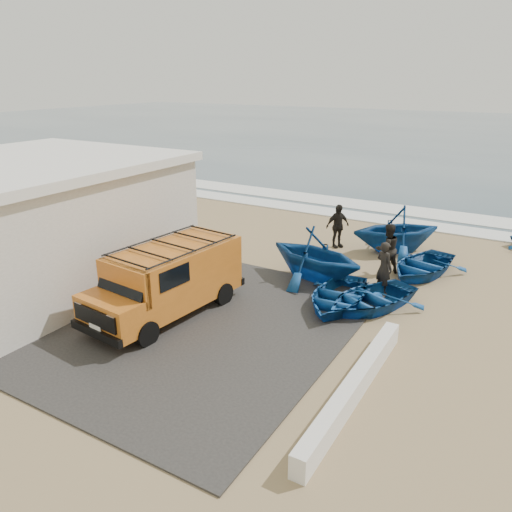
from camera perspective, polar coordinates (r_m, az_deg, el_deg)
The scene contains 16 objects.
ground at distance 16.38m, azimuth -1.87°, elevation -5.26°, with size 160.00×160.00×0.00m, color #9C825A.
slab at distance 16.06m, azimuth -11.82°, elevation -6.15°, with size 12.00×10.00×0.05m, color #373532.
ocean at distance 69.31m, azimuth 24.32°, elevation 12.46°, with size 180.00×88.00×0.01m, color #385166.
surf_line at distance 26.68m, azimuth 12.05°, elevation 4.41°, with size 180.00×1.60×0.06m, color white.
surf_wash at distance 28.99m, azimuth 13.68°, elevation 5.49°, with size 180.00×2.20×0.04m, color white.
building at distance 19.30m, azimuth -24.57°, elevation 3.69°, with size 8.40×9.40×4.30m.
parapet at distance 11.99m, azimuth 11.19°, elevation -14.44°, with size 0.35×6.00×0.55m, color silver.
van at distance 15.38m, azimuth -9.99°, elevation -2.47°, with size 2.52×5.33×2.21m.
boat_near_left at distance 16.14m, azimuth 9.30°, elevation -4.55°, with size 2.44×3.41×0.71m, color #134C96.
boat_near_right at distance 16.20m, azimuth 12.94°, elevation -4.69°, with size 2.46×3.44×0.71m, color #134C96.
boat_mid_left at distance 17.88m, azimuth 6.78°, elevation 0.21°, with size 3.21×3.72×1.96m, color #134C96.
boat_mid_right at distance 19.42m, azimuth 18.44°, elevation -1.02°, with size 2.50×3.51×0.73m, color #134C96.
boat_far_left at distance 21.47m, azimuth 15.74°, elevation 2.98°, with size 3.23×3.74×1.97m, color #134C96.
fisherman_front at distance 17.28m, azimuth 14.41°, elevation -1.27°, with size 0.66×0.43×1.81m, color black.
fisherman_middle at distance 19.01m, azimuth 14.77°, elevation 0.80°, with size 0.92×0.72×1.90m, color black.
fisherman_back at distance 21.53m, azimuth 9.31°, elevation 3.41°, with size 1.10×0.46×1.88m, color black.
Camera 1 is at (7.97, -12.50, 6.97)m, focal length 35.00 mm.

